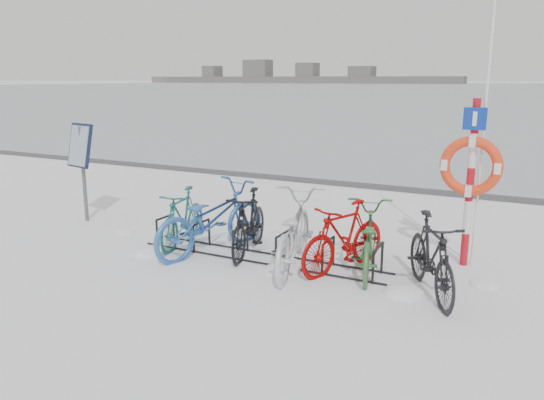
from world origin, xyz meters
The scene contains 15 objects.
ground centered at (0.00, 0.00, 0.00)m, with size 900.00×900.00×0.00m, color white.
ice_sheet centered at (0.00, 155.00, 0.01)m, with size 400.00×298.00×0.02m, color #929EA5.
quay_edge centered at (0.00, 5.90, 0.05)m, with size 400.00×0.25×0.10m, color #3F3F42.
bike_rack centered at (0.00, 0.00, 0.18)m, with size 4.00×0.48×0.46m.
info_board centered at (-4.03, 0.42, 1.34)m, with size 0.66×0.36×1.87m.
lifebuoy_station centered at (2.79, 1.05, 1.47)m, with size 0.84×0.23×4.39m.
shoreline centered at (-122.02, 260.00, 2.79)m, with size 180.00×12.00×9.50m.
bike_0 centered at (-1.50, 0.09, 0.48)m, with size 0.45×1.60×0.96m, color #1A6060.
bike_1 centered at (-0.88, -0.02, 0.57)m, with size 0.76×2.17×1.14m, color #2E5EA8.
bike_2 centered at (-0.30, 0.17, 0.51)m, with size 0.48×1.71×1.03m, color black.
bike_3 centered at (0.57, -0.09, 0.56)m, with size 0.74×2.14×1.12m, color silver.
bike_4 centered at (1.26, 0.13, 0.51)m, with size 0.48×1.70×1.02m, color #980604.
bike_5 centered at (1.57, 0.28, 0.49)m, with size 0.65×1.87×0.98m, color #356431.
bike_6 centered at (2.53, -0.20, 0.53)m, with size 0.49×1.75×1.05m, color black.
snow_drifts centered at (0.14, -0.16, 0.00)m, with size 6.36×1.68×0.20m.
Camera 1 is at (3.60, -6.75, 2.68)m, focal length 35.00 mm.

